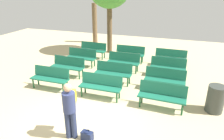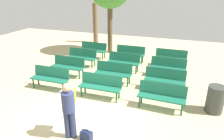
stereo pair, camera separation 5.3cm
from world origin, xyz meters
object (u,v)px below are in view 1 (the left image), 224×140
at_px(bench_r1_c1, 113,71).
at_px(bench_r1_c2, 165,78).
at_px(bench_r3_c1, 130,53).
at_px(tree_0, 95,23).
at_px(bench_r0_c2, 162,95).
at_px(handbag, 87,136).
at_px(bench_r0_c0, 50,77).
at_px(bench_r2_c2, 168,66).
at_px(bench_r3_c2, 171,57).
at_px(bench_r2_c0, 82,56).
at_px(bench_r0_c1, 101,85).
at_px(bench_r2_c1, 123,61).
at_px(trash_bin, 215,99).
at_px(visitor_with_backpack, 70,108).
at_px(bench_r1_c0, 68,65).
at_px(bench_r3_c0, 93,49).

height_order(bench_r1_c1, bench_r1_c2, same).
bearing_deg(bench_r3_c1, tree_0, 136.31).
xyz_separation_m(bench_r0_c2, handbag, (-1.73, -2.31, -0.37)).
relative_size(bench_r0_c0, bench_r1_c2, 1.00).
height_order(bench_r0_c2, bench_r2_c2, same).
bearing_deg(bench_r0_c2, bench_r1_c2, 93.53).
height_order(bench_r1_c1, tree_0, tree_0).
relative_size(bench_r3_c2, tree_0, 0.57).
bearing_deg(bench_r2_c0, bench_r0_c1, -49.86).
bearing_deg(bench_r0_c1, bench_r0_c2, -1.62).
relative_size(bench_r1_c2, bench_r2_c1, 1.00).
relative_size(bench_r2_c1, bench_r2_c2, 1.00).
relative_size(bench_r2_c2, trash_bin, 1.73).
bearing_deg(bench_r0_c1, trash_bin, 3.80).
bearing_deg(bench_r0_c0, visitor_with_backpack, -46.68).
bearing_deg(trash_bin, bench_r1_c0, 169.69).
xyz_separation_m(bench_r1_c0, bench_r2_c2, (4.43, 1.37, 0.00)).
height_order(bench_r1_c2, tree_0, tree_0).
height_order(bench_r3_c2, trash_bin, trash_bin).
height_order(bench_r0_c0, bench_r2_c1, same).
height_order(bench_r1_c0, bench_r2_c1, same).
relative_size(bench_r2_c0, bench_r3_c0, 1.00).
distance_m(bench_r1_c0, tree_0, 6.25).
height_order(bench_r2_c0, bench_r3_c2, same).
height_order(bench_r0_c0, visitor_with_backpack, visitor_with_backpack).
distance_m(bench_r1_c1, tree_0, 7.08).
relative_size(bench_r2_c1, bench_r3_c2, 1.00).
relative_size(bench_r3_c1, tree_0, 0.57).
distance_m(bench_r2_c0, bench_r3_c2, 4.67).
height_order(tree_0, visitor_with_backpack, tree_0).
bearing_deg(bench_r0_c1, bench_r1_c2, 31.20).
distance_m(bench_r2_c1, bench_r3_c2, 2.56).
xyz_separation_m(bench_r1_c1, trash_bin, (3.91, -1.07, -0.04)).
bearing_deg(bench_r3_c1, bench_r0_c2, -63.14).
bearing_deg(bench_r3_c0, trash_bin, -30.68).
height_order(bench_r2_c1, visitor_with_backpack, visitor_with_backpack).
xyz_separation_m(bench_r0_c1, trash_bin, (3.95, 0.30, -0.04)).
bearing_deg(handbag, bench_r1_c0, 125.91).
bearing_deg(bench_r0_c0, bench_r2_c2, 31.62).
relative_size(bench_r0_c0, bench_r2_c0, 0.99).
bearing_deg(bench_r2_c2, bench_r2_c0, -179.60).
bearing_deg(bench_r0_c2, handbag, -124.90).
bearing_deg(bench_r1_c1, bench_r0_c1, -92.31).
relative_size(bench_r0_c0, bench_r3_c1, 1.00).
distance_m(bench_r0_c1, bench_r3_c1, 4.21).
distance_m(visitor_with_backpack, handbag, 0.93).
distance_m(bench_r2_c0, bench_r3_c1, 2.66).
bearing_deg(bench_r2_c0, bench_r2_c2, 1.61).
height_order(bench_r1_c1, bench_r2_c1, same).
xyz_separation_m(bench_r2_c0, bench_r3_c2, (4.45, 1.41, 0.00)).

